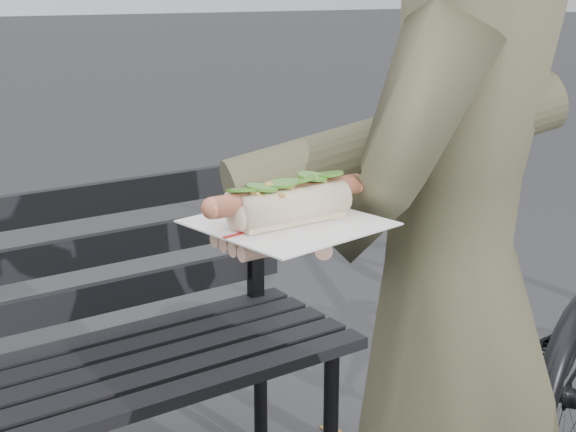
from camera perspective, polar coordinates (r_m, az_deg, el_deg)
name	(u,v)px	position (r m, az deg, el deg)	size (l,w,h in m)	color
park_bench	(30,357)	(1.94, -17.88, -9.53)	(1.50, 0.44, 0.88)	black
person	(449,306)	(1.31, 11.40, -6.29)	(0.62, 0.40, 1.69)	#494730
held_hotdog	(374,160)	(1.08, 6.16, 3.96)	(0.62, 0.31, 0.20)	#494730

